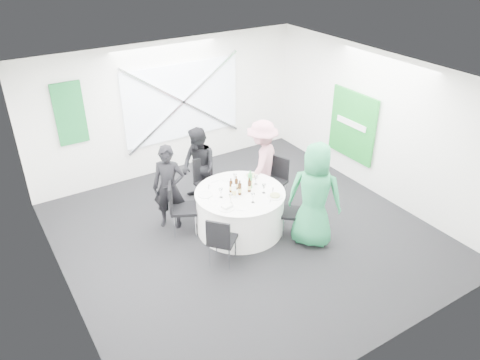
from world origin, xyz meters
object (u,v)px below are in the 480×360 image
chair_back_left (179,204)px  green_water_bottle (250,181)px  clear_water_bottle (234,191)px  person_woman_pink (262,162)px  person_man_back (199,167)px  person_man_back_left (169,187)px  chair_back (207,178)px  chair_back_right (277,177)px  chair_front_right (299,209)px  chair_front_left (221,238)px  person_woman_green (315,195)px  banquet_table (240,211)px

chair_back_left → green_water_bottle: (1.18, -0.44, 0.32)m
green_water_bottle → clear_water_bottle: (-0.40, -0.12, -0.02)m
person_woman_pink → clear_water_bottle: person_woman_pink is taller
person_man_back → person_man_back_left: bearing=-70.8°
chair_back → chair_back_right: size_ratio=1.08×
chair_back → chair_back_left: 1.02m
chair_front_right → person_man_back: 2.10m
person_man_back → clear_water_bottle: person_man_back is taller
person_man_back_left → chair_back: bearing=55.1°
chair_back_right → clear_water_bottle: bearing=-89.6°
chair_back_left → chair_back_right: bearing=-63.7°
chair_front_left → person_man_back: (0.62, 1.87, 0.25)m
person_man_back_left → chair_back_left: bearing=-44.9°
chair_front_right → person_woman_green: 0.48m
chair_back_right → person_woman_pink: bearing=-154.3°
chair_front_left → chair_back_right: bearing=-100.1°
person_man_back → chair_front_left: bearing=-26.4°
chair_back_left → person_man_back_left: bearing=34.2°
banquet_table → chair_back: chair_back is taller
chair_front_right → person_man_back_left: bearing=-88.1°
clear_water_bottle → person_man_back: bearing=90.0°
chair_front_left → clear_water_bottle: (0.62, 0.61, 0.35)m
chair_back_left → person_man_back_left: (-0.04, 0.28, 0.20)m
banquet_table → chair_back_right: chair_back_right is taller
person_man_back_left → person_man_back: (0.81, 0.42, -0.01)m
chair_front_right → person_woman_green: person_woman_green is taller
person_woman_green → green_water_bottle: (-0.61, 1.00, -0.02)m
chair_front_left → person_man_back: bearing=-59.3°
person_man_back_left → green_water_bottle: bearing=7.1°
banquet_table → chair_front_left: chair_front_left is taller
banquet_table → person_woman_pink: 1.20m
chair_back_left → person_woman_green: bearing=-101.8°
person_man_back_left → person_woman_green: 2.51m
chair_back_left → chair_back_right: 2.06m
chair_back_left → person_woman_green: size_ratio=0.54×
chair_back_right → clear_water_bottle: size_ratio=3.07×
chair_back_right → person_man_back: (-1.29, 0.73, 0.24)m
chair_back_right → chair_front_left: 2.22m
chair_back_left → person_man_back: bearing=-20.6°
green_water_bottle → clear_water_bottle: green_water_bottle is taller
chair_front_right → person_man_back_left: person_man_back_left is taller
person_man_back → person_woman_pink: 1.20m
person_woman_pink → green_water_bottle: 0.91m
person_woman_green → person_woman_pink: bearing=-43.5°
person_man_back_left → person_woman_pink: bearing=34.5°
chair_back_right → chair_front_right: size_ratio=1.00×
chair_back → chair_back_left: chair_back_left is taller
chair_back → clear_water_bottle: (-0.08, -1.12, 0.30)m
person_woman_green → chair_back_right: bearing=-52.4°
banquet_table → person_woman_green: 1.38m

